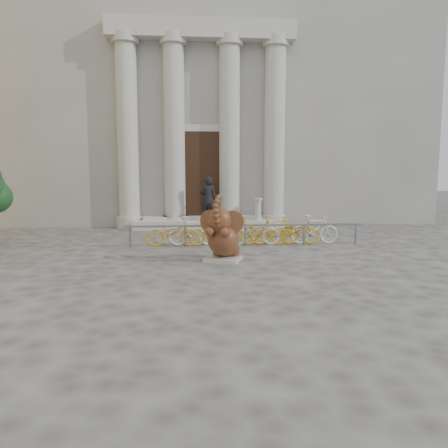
{
  "coord_description": "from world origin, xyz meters",
  "views": [
    {
      "loc": [
        -0.65,
        -9.55,
        2.57
      ],
      "look_at": [
        0.32,
        2.05,
        1.1
      ],
      "focal_mm": 35.0,
      "sensor_mm": 36.0,
      "label": 1
    }
  ],
  "objects": [
    {
      "name": "entrance_steps",
      "position": [
        0.0,
        9.4,
        0.18
      ],
      "size": [
        6.0,
        1.2,
        0.36
      ],
      "primitive_type": "cube",
      "color": "#A8A59E",
      "rests_on": "ground"
    },
    {
      "name": "classical_building",
      "position": [
        0.0,
        14.93,
        5.98
      ],
      "size": [
        22.0,
        10.7,
        12.0
      ],
      "color": "gray",
      "rests_on": "ground"
    },
    {
      "name": "bike_rack",
      "position": [
        1.24,
        5.01,
        0.5
      ],
      "size": [
        8.0,
        0.53,
        1.0
      ],
      "color": "slate",
      "rests_on": "ground"
    },
    {
      "name": "balustrade_post",
      "position": [
        2.37,
        9.1,
        0.8
      ],
      "size": [
        0.39,
        0.39,
        0.96
      ],
      "color": "#A8A59E",
      "rests_on": "entrance_steps"
    },
    {
      "name": "pedestrian",
      "position": [
        0.23,
        9.05,
        1.3
      ],
      "size": [
        0.73,
        0.52,
        1.88
      ],
      "primitive_type": "imported",
      "rotation": [
        0.0,
        0.0,
        3.03
      ],
      "color": "black",
      "rests_on": "entrance_steps"
    },
    {
      "name": "ground",
      "position": [
        0.0,
        0.0,
        0.0
      ],
      "size": [
        80.0,
        80.0,
        0.0
      ],
      "primitive_type": "plane",
      "color": "#474442",
      "rests_on": "ground"
    },
    {
      "name": "elephant_statue",
      "position": [
        0.31,
        2.46,
        0.69
      ],
      "size": [
        1.27,
        1.5,
        1.89
      ],
      "rotation": [
        0.0,
        0.0,
        -0.36
      ],
      "color": "#A8A59E",
      "rests_on": "ground"
    }
  ]
}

